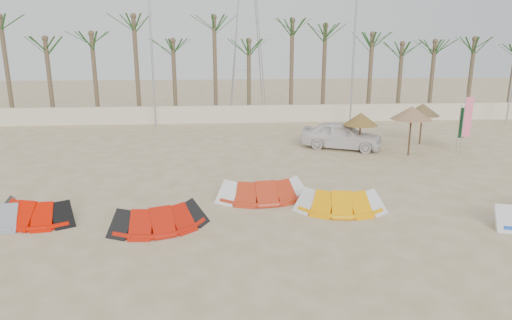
{
  "coord_description": "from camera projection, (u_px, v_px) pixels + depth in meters",
  "views": [
    {
      "loc": [
        -1.44,
        -12.24,
        6.18
      ],
      "look_at": [
        0.0,
        6.0,
        1.3
      ],
      "focal_mm": 32.0,
      "sensor_mm": 36.0,
      "label": 1
    }
  ],
  "objects": [
    {
      "name": "ground",
      "position": [
        272.0,
        254.0,
        13.49
      ],
      "size": [
        120.0,
        120.0,
        0.0
      ],
      "primitive_type": "plane",
      "color": "beige",
      "rests_on": "ground"
    },
    {
      "name": "boundary_wall",
      "position": [
        239.0,
        114.0,
        34.52
      ],
      "size": [
        60.0,
        0.3,
        1.3
      ],
      "primitive_type": "cube",
      "color": "beige",
      "rests_on": "ground"
    },
    {
      "name": "palm_line",
      "position": [
        247.0,
        35.0,
        34.52
      ],
      "size": [
        52.0,
        4.0,
        7.7
      ],
      "color": "brown",
      "rests_on": "ground"
    },
    {
      "name": "lamp_b",
      "position": [
        152.0,
        45.0,
        30.82
      ],
      "size": [
        1.25,
        0.14,
        11.0
      ],
      "color": "#A5A8AD",
      "rests_on": "ground"
    },
    {
      "name": "lamp_c",
      "position": [
        355.0,
        45.0,
        31.88
      ],
      "size": [
        1.25,
        0.14,
        11.0
      ],
      "color": "#A5A8AD",
      "rests_on": "ground"
    },
    {
      "name": "pylon",
      "position": [
        248.0,
        110.0,
        40.54
      ],
      "size": [
        3.0,
        3.0,
        14.0
      ],
      "primitive_type": null,
      "color": "#A5A8AD",
      "rests_on": "ground"
    },
    {
      "name": "kite_red_left",
      "position": [
        35.0,
        209.0,
        15.96
      ],
      "size": [
        3.29,
        2.17,
        0.9
      ],
      "color": "red",
      "rests_on": "ground"
    },
    {
      "name": "kite_red_mid",
      "position": [
        161.0,
        214.0,
        15.46
      ],
      "size": [
        3.55,
        2.37,
        0.9
      ],
      "color": "#B91607",
      "rests_on": "ground"
    },
    {
      "name": "kite_red_right",
      "position": [
        263.0,
        187.0,
        18.27
      ],
      "size": [
        3.71,
        1.89,
        0.9
      ],
      "color": "red",
      "rests_on": "ground"
    },
    {
      "name": "kite_orange",
      "position": [
        338.0,
        198.0,
        17.02
      ],
      "size": [
        3.39,
        1.91,
        0.9
      ],
      "color": "#FF9E01",
      "rests_on": "ground"
    },
    {
      "name": "parasol_left",
      "position": [
        361.0,
        119.0,
        25.38
      ],
      "size": [
        1.92,
        1.92,
        2.21
      ],
      "color": "#4C331E",
      "rests_on": "ground"
    },
    {
      "name": "parasol_mid",
      "position": [
        412.0,
        113.0,
        24.31
      ],
      "size": [
        2.2,
        2.2,
        2.7
      ],
      "color": "#4C331E",
      "rests_on": "ground"
    },
    {
      "name": "parasol_right",
      "position": [
        423.0,
        110.0,
        27.03
      ],
      "size": [
        1.99,
        1.99,
        2.47
      ],
      "color": "#4C331E",
      "rests_on": "ground"
    },
    {
      "name": "flag_pink",
      "position": [
        467.0,
        119.0,
        24.69
      ],
      "size": [
        0.45,
        0.08,
        3.33
      ],
      "color": "#A5A8AD",
      "rests_on": "ground"
    },
    {
      "name": "flag_green",
      "position": [
        462.0,
        124.0,
        25.42
      ],
      "size": [
        0.45,
        0.11,
        2.63
      ],
      "color": "#A5A8AD",
      "rests_on": "ground"
    },
    {
      "name": "car",
      "position": [
        342.0,
        135.0,
        26.31
      ],
      "size": [
        4.94,
        3.58,
        1.56
      ],
      "primitive_type": "imported",
      "rotation": [
        0.0,
        0.0,
        1.14
      ],
      "color": "white",
      "rests_on": "ground"
    }
  ]
}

